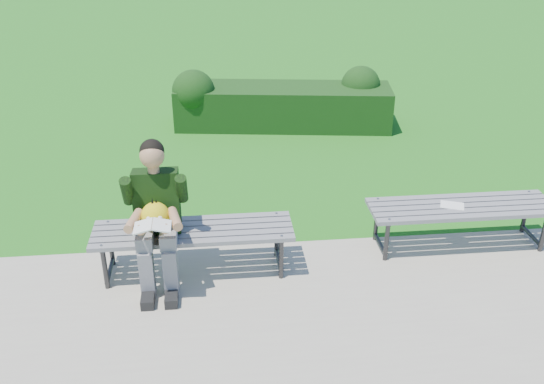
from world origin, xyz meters
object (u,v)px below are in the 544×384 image
bench_left (193,234)px  hedge (280,102)px  bench_right (461,210)px  seated_boy (156,212)px  paper_sheet (452,205)px

bench_left → hedge: bearing=72.1°
bench_left → bench_right: bearing=4.3°
seated_boy → hedge: bearing=68.6°
seated_boy → paper_sheet: 2.81m
hedge → seated_boy: (-1.53, -3.90, 0.35)m
hedge → seated_boy: bearing=-111.4°
bench_right → paper_sheet: size_ratio=6.85×
hedge → seated_boy: size_ratio=2.49×
hedge → bench_right: 3.86m
bench_left → seated_boy: bearing=-162.4°
hedge → bench_left: 4.00m
hedge → seated_boy: seated_boy is taller
seated_boy → bench_left: bearing=17.6°
seated_boy → paper_sheet: size_ratio=5.00×
hedge → bench_left: bearing=-107.9°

